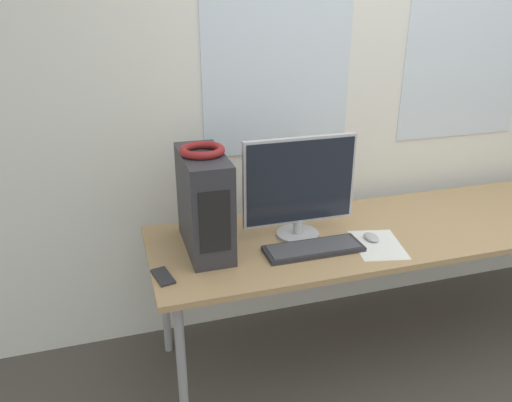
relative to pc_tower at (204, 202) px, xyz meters
The scene contains 10 objects.
ground_plane 1.44m from the pc_tower, 22.00° to the right, with size 14.00×14.00×0.00m, color #47423D.
wall_back 1.19m from the pc_tower, 23.11° to the left, with size 8.00×0.07×2.70m.
desk 1.06m from the pc_tower, ahead, with size 2.58×0.72×0.71m.
pc_tower is the anchor object (origin of this frame).
headphones 0.24m from the pc_tower, 90.00° to the left, with size 0.19×0.19×0.03m.
monitor_main 0.44m from the pc_tower, ahead, with size 0.53×0.20×0.48m.
keyboard 0.53m from the pc_tower, 20.86° to the right, with size 0.44×0.16×0.02m.
mouse 0.80m from the pc_tower, 11.15° to the right, with size 0.06×0.10×0.02m.
cell_phone 0.37m from the pc_tower, 136.99° to the right, with size 0.09×0.15×0.01m.
paper_sheet_left 0.81m from the pc_tower, 15.12° to the right, with size 0.27×0.33×0.00m.
Camera 1 is at (-1.39, -1.57, 1.77)m, focal length 35.00 mm.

